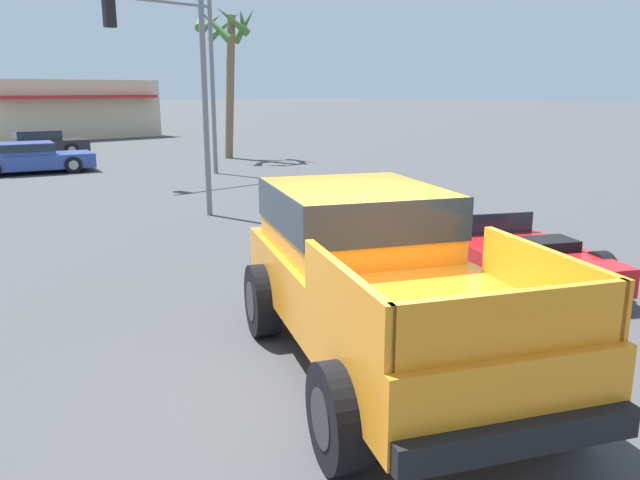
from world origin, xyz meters
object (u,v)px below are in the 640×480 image
Objects in this scene: red_convertible_car at (507,252)px; street_lamp_post at (202,22)px; parked_car_blue at (29,157)px; palm_tree_tall at (226,44)px; parked_car_dark at (36,143)px; orange_pickup_truck at (374,269)px; traffic_light_main at (172,52)px.

red_convertible_car is 0.58× the size of street_lamp_post.
palm_tree_tall is (8.48, -1.07, 4.42)m from parked_car_blue.
red_convertible_car is 20.43m from palm_tree_tall.
parked_car_blue is 0.99× the size of parked_car_dark.
orange_pickup_truck is at bearing -140.27° from red_convertible_car.
parked_car_dark reaches higher than parked_car_blue.
red_convertible_car is at bearing -85.82° from street_lamp_post.
street_lamp_post reaches higher than palm_tree_tall.
orange_pickup_truck is at bearing 178.16° from parked_car_dark.
traffic_light_main is at bearing 93.12° from orange_pickup_truck.
palm_tree_tall is (7.81, 18.31, 4.60)m from red_convertible_car.
street_lamp_post reaches higher than orange_pickup_truck.
orange_pickup_truck is 26.56m from parked_car_dark.
street_lamp_post reaches higher than traffic_light_main.
parked_car_blue is 6.30m from parked_car_dark.
orange_pickup_truck is at bearing 4.98° from parked_car_blue.
parked_car_dark is 11.48m from traffic_light_main.
red_convertible_car is at bearing 36.66° from orange_pickup_truck.
parked_car_blue is (3.59, 20.06, -0.52)m from orange_pickup_truck.
red_convertible_car is at bearing -113.09° from palm_tree_tall.
palm_tree_tall reaches higher than parked_car_dark.
palm_tree_tall is at bearing 97.67° from red_convertible_car.
red_convertible_car is 0.67× the size of palm_tree_tall.
red_convertible_car is at bearing -172.73° from parked_car_dark.
street_lamp_post is at bearing 63.86° from traffic_light_main.
orange_pickup_truck reaches higher than parked_car_dark.
traffic_light_main is at bearing 48.33° from parked_car_blue.
orange_pickup_truck is 0.89× the size of traffic_light_main.
traffic_light_main is 0.80× the size of street_lamp_post.
parked_car_dark is 0.78× the size of traffic_light_main.
red_convertible_car is 0.72× the size of traffic_light_main.
street_lamp_post reaches higher than parked_car_dark.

